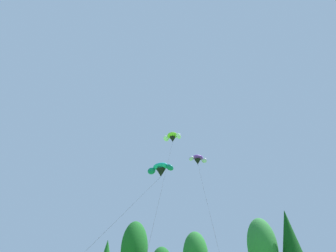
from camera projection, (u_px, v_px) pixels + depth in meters
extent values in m
ellipsoid|color=#19561E|center=(134.00, 249.00, 56.92)|extent=(5.54, 5.54, 10.88)
ellipsoid|color=#2D7033|center=(262.00, 247.00, 49.39)|extent=(5.27, 5.27, 10.07)
cone|color=#0F3D14|center=(290.00, 240.00, 48.50)|extent=(4.67, 4.67, 10.34)
ellipsoid|color=teal|center=(161.00, 166.00, 32.55)|extent=(2.09, 1.41, 1.00)
ellipsoid|color=#0F666B|center=(170.00, 167.00, 31.87)|extent=(1.13, 1.11, 1.16)
ellipsoid|color=#0F666B|center=(152.00, 171.00, 32.87)|extent=(1.26, 1.11, 1.16)
cone|color=black|center=(161.00, 173.00, 32.25)|extent=(1.24, 1.24, 0.95)
cylinder|color=black|center=(119.00, 218.00, 23.99)|extent=(2.24, 13.46, 11.64)
ellipsoid|color=#93D633|center=(172.00, 135.00, 44.69)|extent=(1.80, 1.40, 1.09)
ellipsoid|color=white|center=(179.00, 136.00, 44.16)|extent=(1.10, 1.17, 1.19)
ellipsoid|color=white|center=(166.00, 138.00, 44.91)|extent=(1.16, 1.16, 1.19)
cone|color=black|center=(173.00, 140.00, 44.45)|extent=(1.03, 1.03, 0.84)
cylinder|color=black|center=(163.00, 182.00, 30.22)|extent=(4.92, 20.30, 20.21)
ellipsoid|color=purple|center=(198.00, 158.00, 40.21)|extent=(1.92, 1.86, 0.87)
ellipsoid|color=silver|center=(204.00, 160.00, 40.38)|extent=(1.15, 1.16, 1.00)
ellipsoid|color=silver|center=(191.00, 158.00, 39.74)|extent=(1.14, 1.16, 1.00)
cone|color=black|center=(198.00, 162.00, 39.97)|extent=(1.31, 1.31, 0.79)
cylinder|color=black|center=(208.00, 204.00, 29.05)|extent=(5.31, 14.98, 15.38)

